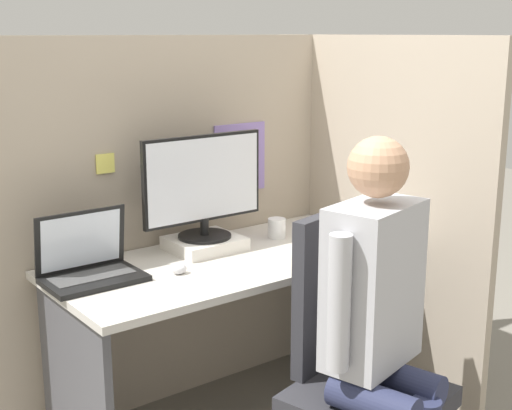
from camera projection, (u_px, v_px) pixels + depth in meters
name	position (u px, v px, depth m)	size (l,w,h in m)	color
cubicle_panel_back	(183.00, 221.00, 3.13)	(1.93, 0.05, 1.60)	tan
cubicle_panel_right	(372.00, 215.00, 3.23)	(0.04, 1.30, 1.60)	tan
desk	(231.00, 299.00, 2.91)	(1.43, 0.67, 0.73)	beige
paper_box	(205.00, 243.00, 2.97)	(0.29, 0.25, 0.05)	white
monitor	(203.00, 185.00, 2.91)	(0.55, 0.22, 0.43)	black
laptop	(90.00, 267.00, 2.60)	(0.35, 0.24, 0.25)	black
mouse	(179.00, 269.00, 2.67)	(0.06, 0.05, 0.04)	silver
stapler	(340.00, 226.00, 3.23)	(0.05, 0.14, 0.06)	#2D2D33
carrot_toy	(307.00, 259.00, 2.78)	(0.04, 0.13, 0.04)	orange
office_chair	(353.00, 362.00, 2.45)	(0.56, 0.61, 1.01)	#2D2D33
person	(380.00, 311.00, 2.25)	(0.47, 0.45, 1.30)	#282D4C
coffee_mug	(277.00, 228.00, 3.14)	(0.08, 0.08, 0.09)	white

